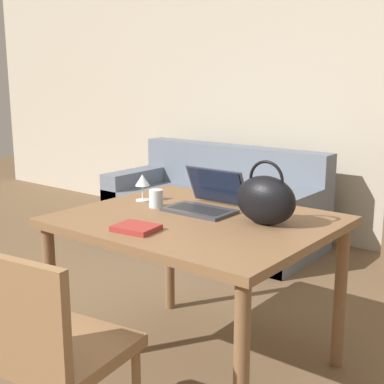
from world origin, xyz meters
The scene contains 9 objects.
wall_back centered at (0.00, 3.04, 1.35)m, with size 10.00×0.06×2.70m.
dining_table centered at (0.01, 0.68, 0.68)m, with size 1.22×1.01×0.77m.
chair centered at (0.02, -0.19, 0.48)m, with size 0.50×0.50×0.85m.
couch centered at (-1.13, 2.41, 0.28)m, with size 1.87×0.85×0.82m.
laptop centered at (-0.04, 0.84, 0.83)m, with size 0.34×0.30×0.20m.
drinking_glass centered at (-0.28, 0.72, 0.82)m, with size 0.07×0.07×0.09m.
wine_glass centered at (-0.43, 0.78, 0.87)m, with size 0.08×0.08×0.14m.
handbag centered at (0.32, 0.78, 0.89)m, with size 0.29×0.16×0.29m.
book centered at (-0.06, 0.35, 0.78)m, with size 0.20×0.17×0.02m.
Camera 1 is at (1.50, -1.25, 1.43)m, focal length 50.00 mm.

